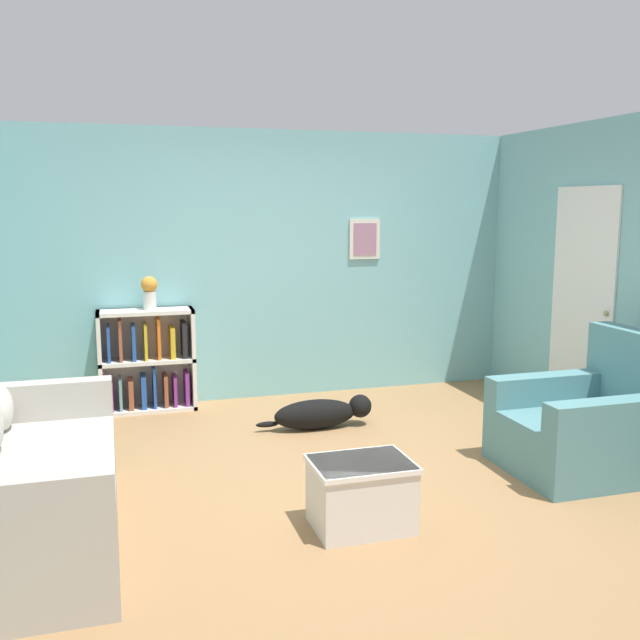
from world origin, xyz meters
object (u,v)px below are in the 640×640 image
object	(u,v)px
recliner_chair	(591,424)
vase	(149,291)
couch	(25,488)
bookshelf	(147,363)
dog	(322,413)
coffee_table	(361,492)

from	to	relation	value
recliner_chair	vase	xyz separation A→B (m)	(-2.94, 2.43, 0.79)
couch	bookshelf	world-z (taller)	bookshelf
recliner_chair	dog	size ratio (longest dim) A/B	1.06
couch	recliner_chair	bearing A→B (deg)	0.99
bookshelf	recliner_chair	bearing A→B (deg)	-39.44
couch	vase	world-z (taller)	vase
couch	coffee_table	bearing A→B (deg)	-10.93
coffee_table	couch	bearing A→B (deg)	169.07
recliner_chair	coffee_table	bearing A→B (deg)	-167.39
recliner_chair	coffee_table	xyz separation A→B (m)	(-1.91, -0.43, -0.11)
vase	bookshelf	bearing A→B (deg)	158.41
dog	recliner_chair	bearing A→B (deg)	-42.40
recliner_chair	dog	world-z (taller)	recliner_chair
recliner_chair	dog	xyz separation A→B (m)	(-1.59, 1.45, -0.20)
bookshelf	coffee_table	bearing A→B (deg)	-69.67
couch	vase	distance (m)	2.76
coffee_table	vase	xyz separation A→B (m)	(-1.02, 2.86, 0.90)
bookshelf	recliner_chair	size ratio (longest dim) A/B	0.88
coffee_table	vase	world-z (taller)	vase
couch	vase	size ratio (longest dim) A/B	6.35
coffee_table	vase	bearing A→B (deg)	109.69
recliner_chair	dog	bearing A→B (deg)	137.60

